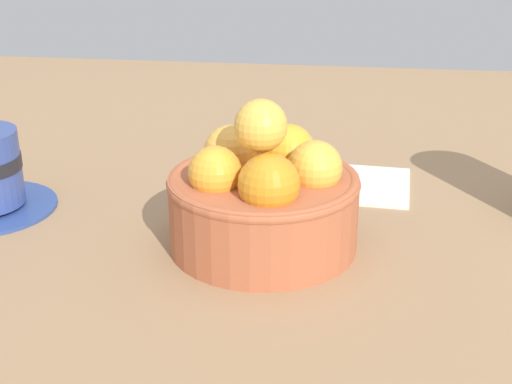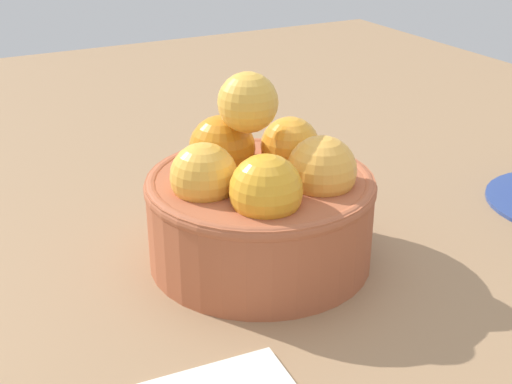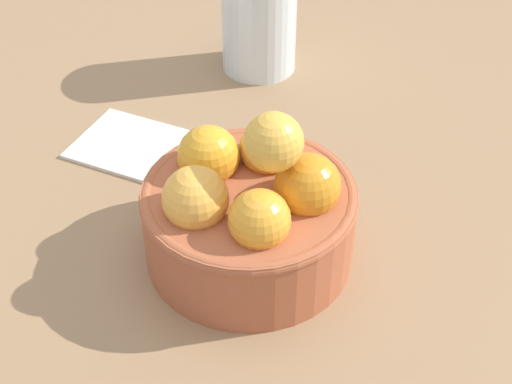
# 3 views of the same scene
# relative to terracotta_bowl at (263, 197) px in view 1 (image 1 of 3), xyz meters

# --- Properties ---
(ground_plane) EXTENTS (1.32, 1.10, 0.03)m
(ground_plane) POSITION_rel_terracotta_bowl_xyz_m (-0.00, 0.00, -0.06)
(ground_plane) COLOR #997551
(terracotta_bowl) EXTENTS (0.15, 0.15, 0.13)m
(terracotta_bowl) POSITION_rel_terracotta_bowl_xyz_m (0.00, 0.00, 0.00)
(terracotta_bowl) COLOR #AD5938
(terracotta_bowl) RESTS_ON ground_plane
(folded_napkin) EXTENTS (0.10, 0.08, 0.01)m
(folded_napkin) POSITION_rel_terracotta_bowl_xyz_m (-0.14, 0.08, -0.04)
(folded_napkin) COLOR white
(folded_napkin) RESTS_ON ground_plane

